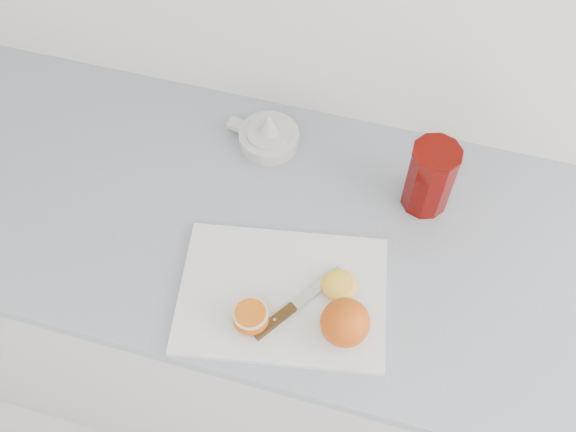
{
  "coord_description": "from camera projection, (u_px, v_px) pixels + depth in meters",
  "views": [
    {
      "loc": [
        0.31,
        1.04,
        1.93
      ],
      "look_at": [
        0.13,
        1.67,
        0.96
      ],
      "focal_mm": 40.0,
      "sensor_mm": 36.0,
      "label": 1
    }
  ],
  "objects": [
    {
      "name": "half_orange",
      "position": [
        251.0,
        317.0,
        1.1
      ],
      "size": [
        0.06,
        0.06,
        0.04
      ],
      "color": "#DC4F12",
      "rests_on": "cutting_board"
    },
    {
      "name": "squeezed_shell",
      "position": [
        339.0,
        285.0,
        1.14
      ],
      "size": [
        0.06,
        0.06,
        0.03
      ],
      "color": "yellow",
      "rests_on": "cutting_board"
    },
    {
      "name": "counter",
      "position": [
        308.0,
        325.0,
        1.6
      ],
      "size": [
        2.3,
        0.64,
        0.89
      ],
      "color": "silver",
      "rests_on": "ground"
    },
    {
      "name": "paring_knife",
      "position": [
        283.0,
        315.0,
        1.11
      ],
      "size": [
        0.13,
        0.18,
        0.01
      ],
      "color": "#462B11",
      "rests_on": "cutting_board"
    },
    {
      "name": "cutting_board",
      "position": [
        283.0,
        295.0,
        1.15
      ],
      "size": [
        0.41,
        0.32,
        0.01
      ],
      "primitive_type": "cube",
      "rotation": [
        0.0,
        0.0,
        0.18
      ],
      "color": "silver",
      "rests_on": "counter"
    },
    {
      "name": "whole_orange",
      "position": [
        345.0,
        323.0,
        1.07
      ],
      "size": [
        0.08,
        0.08,
        0.08
      ],
      "color": "#DC4F12",
      "rests_on": "cutting_board"
    },
    {
      "name": "citrus_juicer",
      "position": [
        268.0,
        136.0,
        1.34
      ],
      "size": [
        0.16,
        0.13,
        0.08
      ],
      "color": "silver",
      "rests_on": "counter"
    },
    {
      "name": "red_tumbler",
      "position": [
        430.0,
        179.0,
        1.21
      ],
      "size": [
        0.09,
        0.09,
        0.15
      ],
      "color": "#5D0300",
      "rests_on": "counter"
    }
  ]
}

